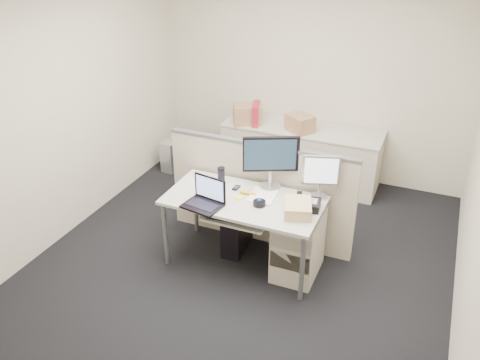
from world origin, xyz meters
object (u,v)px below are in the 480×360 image
at_px(monitor_main, 271,163).
at_px(laptop, 202,195).
at_px(desk, 244,205).
at_px(desk_phone, 307,204).

bearing_deg(monitor_main, laptop, -151.72).
relative_size(desk, desk_phone, 6.28).
bearing_deg(monitor_main, desk, -139.96).
bearing_deg(desk, desk_phone, 7.59).
height_order(desk, monitor_main, monitor_main).
bearing_deg(desk_phone, laptop, -166.14).
bearing_deg(laptop, desk, 52.95).
relative_size(laptop, desk_phone, 1.45).
bearing_deg(monitor_main, desk_phone, -52.92).
height_order(desk, desk_phone, desk_phone).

